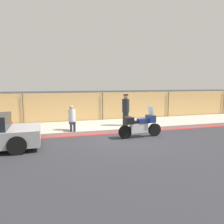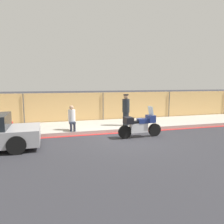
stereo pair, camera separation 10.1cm
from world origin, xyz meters
The scene contains 8 objects.
ground_plane centered at (0.00, 0.00, 0.00)m, with size 120.00×120.00×0.00m, color #2D2D33.
sidewalk centered at (0.00, 2.84, 0.09)m, with size 35.31×3.08×0.18m.
curb_paint_stripe centered at (0.00, 1.21, 0.00)m, with size 35.31×0.18×0.01m.
storefront_fence centered at (0.00, 4.47, 0.96)m, with size 33.55×0.17×1.92m.
motorcycle centered at (0.73, 0.11, 0.58)m, with size 2.15×0.56×1.45m.
officer_standing centered at (0.77, 2.18, 1.06)m, with size 0.40×0.40×1.73m.
person_seated_on_curb centered at (-2.24, 1.74, 0.87)m, with size 0.36×0.64×1.25m.
fire_hydrant centered at (-5.04, 1.67, 0.48)m, with size 0.21×0.26×0.61m.
Camera 1 is at (-3.34, -9.12, 2.54)m, focal length 35.00 mm.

